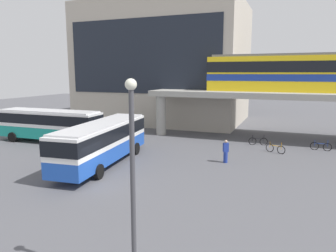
{
  "coord_description": "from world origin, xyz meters",
  "views": [
    {
      "loc": [
        11.27,
        -15.99,
        6.87
      ],
      "look_at": [
        1.13,
        9.74,
        2.2
      ],
      "focal_mm": 33.78,
      "sensor_mm": 36.0,
      "label": 1
    }
  ],
  "objects_px": {
    "bus_main": "(103,139)",
    "bus_secondary": "(49,123)",
    "bicycle_blue": "(321,146)",
    "station_building": "(165,64)",
    "bicycle_black": "(258,141)",
    "pedestrian_walking_across": "(226,152)",
    "bicycle_orange": "(275,149)",
    "train": "(326,72)"
  },
  "relations": [
    {
      "from": "bicycle_black",
      "to": "pedestrian_walking_across",
      "type": "distance_m",
      "value": 7.44
    },
    {
      "from": "bus_main",
      "to": "bus_secondary",
      "type": "xyz_separation_m",
      "value": [
        -9.39,
        4.75,
        0.0
      ]
    },
    {
      "from": "bus_main",
      "to": "bus_secondary",
      "type": "height_order",
      "value": "same"
    },
    {
      "from": "station_building",
      "to": "bus_secondary",
      "type": "height_order",
      "value": "station_building"
    },
    {
      "from": "bus_secondary",
      "to": "bicycle_blue",
      "type": "relative_size",
      "value": 6.2
    },
    {
      "from": "bus_secondary",
      "to": "bicycle_blue",
      "type": "distance_m",
      "value": 25.85
    },
    {
      "from": "bus_main",
      "to": "bicycle_black",
      "type": "bearing_deg",
      "value": 47.54
    },
    {
      "from": "bus_secondary",
      "to": "bicycle_orange",
      "type": "distance_m",
      "value": 21.69
    },
    {
      "from": "bicycle_black",
      "to": "pedestrian_walking_across",
      "type": "xyz_separation_m",
      "value": [
        -1.71,
        -7.23,
        0.49
      ]
    },
    {
      "from": "bicycle_blue",
      "to": "bicycle_orange",
      "type": "bearing_deg",
      "value": -147.5
    },
    {
      "from": "station_building",
      "to": "bicycle_black",
      "type": "xyz_separation_m",
      "value": [
        14.6,
        -12.2,
        -7.71
      ]
    },
    {
      "from": "train",
      "to": "bus_main",
      "type": "bearing_deg",
      "value": -136.15
    },
    {
      "from": "bicycle_blue",
      "to": "pedestrian_walking_across",
      "type": "relative_size",
      "value": 1.0
    },
    {
      "from": "bus_main",
      "to": "pedestrian_walking_across",
      "type": "xyz_separation_m",
      "value": [
        8.48,
        3.9,
        -1.14
      ]
    },
    {
      "from": "bicycle_blue",
      "to": "bicycle_black",
      "type": "height_order",
      "value": "same"
    },
    {
      "from": "bicycle_orange",
      "to": "pedestrian_walking_across",
      "type": "relative_size",
      "value": 0.93
    },
    {
      "from": "bus_main",
      "to": "bicycle_blue",
      "type": "relative_size",
      "value": 6.28
    },
    {
      "from": "pedestrian_walking_across",
      "to": "bus_main",
      "type": "bearing_deg",
      "value": -155.28
    },
    {
      "from": "bus_main",
      "to": "bus_secondary",
      "type": "relative_size",
      "value": 1.01
    },
    {
      "from": "bicycle_black",
      "to": "bicycle_orange",
      "type": "height_order",
      "value": "same"
    },
    {
      "from": "bicycle_black",
      "to": "bicycle_orange",
      "type": "xyz_separation_m",
      "value": [
        1.72,
        -2.57,
        0.0
      ]
    },
    {
      "from": "train",
      "to": "bicycle_blue",
      "type": "xyz_separation_m",
      "value": [
        -0.29,
        -4.37,
        -6.54
      ]
    },
    {
      "from": "station_building",
      "to": "bus_main",
      "type": "bearing_deg",
      "value": -79.27
    },
    {
      "from": "bus_main",
      "to": "bicycle_black",
      "type": "distance_m",
      "value": 15.17
    },
    {
      "from": "bus_main",
      "to": "bicycle_orange",
      "type": "bearing_deg",
      "value": 35.71
    },
    {
      "from": "bicycle_black",
      "to": "pedestrian_walking_across",
      "type": "height_order",
      "value": "pedestrian_walking_across"
    },
    {
      "from": "bicycle_blue",
      "to": "pedestrian_walking_across",
      "type": "distance_m",
      "value": 10.07
    },
    {
      "from": "bicycle_orange",
      "to": "bicycle_black",
      "type": "bearing_deg",
      "value": 123.82
    },
    {
      "from": "bicycle_blue",
      "to": "bicycle_black",
      "type": "relative_size",
      "value": 1.01
    },
    {
      "from": "station_building",
      "to": "bicycle_blue",
      "type": "bearing_deg",
      "value": -31.67
    },
    {
      "from": "bus_main",
      "to": "bicycle_blue",
      "type": "distance_m",
      "value": 19.17
    },
    {
      "from": "bicycle_black",
      "to": "bus_secondary",
      "type": "bearing_deg",
      "value": -161.94
    },
    {
      "from": "train",
      "to": "station_building",
      "type": "bearing_deg",
      "value": 158.52
    },
    {
      "from": "station_building",
      "to": "bus_secondary",
      "type": "xyz_separation_m",
      "value": [
        -4.97,
        -18.58,
        -6.08
      ]
    },
    {
      "from": "bicycle_blue",
      "to": "pedestrian_walking_across",
      "type": "height_order",
      "value": "pedestrian_walking_across"
    },
    {
      "from": "bus_secondary",
      "to": "bicycle_blue",
      "type": "height_order",
      "value": "bus_secondary"
    },
    {
      "from": "bicycle_orange",
      "to": "pedestrian_walking_across",
      "type": "xyz_separation_m",
      "value": [
        -3.43,
        -4.66,
        0.49
      ]
    },
    {
      "from": "station_building",
      "to": "bus_secondary",
      "type": "bearing_deg",
      "value": -104.96
    },
    {
      "from": "station_building",
      "to": "bicycle_blue",
      "type": "xyz_separation_m",
      "value": [
        20.07,
        -12.39,
        -7.71
      ]
    },
    {
      "from": "bus_secondary",
      "to": "pedestrian_walking_across",
      "type": "distance_m",
      "value": 17.92
    },
    {
      "from": "bus_secondary",
      "to": "bicycle_orange",
      "type": "height_order",
      "value": "bus_secondary"
    },
    {
      "from": "train",
      "to": "bicycle_blue",
      "type": "relative_size",
      "value": 13.07
    }
  ]
}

